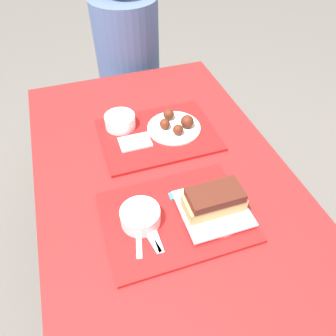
{
  "coord_description": "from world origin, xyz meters",
  "views": [
    {
      "loc": [
        -0.23,
        -0.72,
        1.55
      ],
      "look_at": [
        0.01,
        0.01,
        0.76
      ],
      "focal_mm": 35.0,
      "sensor_mm": 36.0,
      "label": 1
    }
  ],
  "objects_px": {
    "brisket_sandwich_plate": "(214,203)",
    "person_seated_across": "(127,42)",
    "bowl_coleslaw_far": "(120,120)",
    "tray_far": "(158,135)",
    "bowl_coleslaw_near": "(140,216)",
    "wings_plate_far": "(175,125)",
    "tray_near": "(176,217)"
  },
  "relations": [
    {
      "from": "brisket_sandwich_plate",
      "to": "person_seated_across",
      "type": "height_order",
      "value": "person_seated_across"
    },
    {
      "from": "bowl_coleslaw_far",
      "to": "person_seated_across",
      "type": "height_order",
      "value": "person_seated_across"
    },
    {
      "from": "bowl_coleslaw_far",
      "to": "brisket_sandwich_plate",
      "type": "bearing_deg",
      "value": -70.37
    },
    {
      "from": "tray_far",
      "to": "bowl_coleslaw_near",
      "type": "bearing_deg",
      "value": -114.51
    },
    {
      "from": "tray_far",
      "to": "wings_plate_far",
      "type": "bearing_deg",
      "value": 8.3
    },
    {
      "from": "tray_far",
      "to": "brisket_sandwich_plate",
      "type": "distance_m",
      "value": 0.41
    },
    {
      "from": "person_seated_across",
      "to": "brisket_sandwich_plate",
      "type": "bearing_deg",
      "value": -90.03
    },
    {
      "from": "tray_near",
      "to": "bowl_coleslaw_far",
      "type": "xyz_separation_m",
      "value": [
        -0.06,
        0.48,
        0.03
      ]
    },
    {
      "from": "bowl_coleslaw_far",
      "to": "wings_plate_far",
      "type": "distance_m",
      "value": 0.22
    },
    {
      "from": "bowl_coleslaw_near",
      "to": "brisket_sandwich_plate",
      "type": "xyz_separation_m",
      "value": [
        0.22,
        -0.03,
        0.01
      ]
    },
    {
      "from": "tray_far",
      "to": "brisket_sandwich_plate",
      "type": "relative_size",
      "value": 2.17
    },
    {
      "from": "tray_far",
      "to": "bowl_coleslaw_far",
      "type": "distance_m",
      "value": 0.16
    },
    {
      "from": "tray_near",
      "to": "person_seated_across",
      "type": "xyz_separation_m",
      "value": [
        0.11,
        1.11,
        0.05
      ]
    },
    {
      "from": "brisket_sandwich_plate",
      "to": "person_seated_across",
      "type": "relative_size",
      "value": 0.27
    },
    {
      "from": "tray_far",
      "to": "wings_plate_far",
      "type": "distance_m",
      "value": 0.08
    },
    {
      "from": "tray_far",
      "to": "bowl_coleslaw_far",
      "type": "xyz_separation_m",
      "value": [
        -0.13,
        0.09,
        0.03
      ]
    },
    {
      "from": "tray_near",
      "to": "tray_far",
      "type": "relative_size",
      "value": 1.0
    },
    {
      "from": "brisket_sandwich_plate",
      "to": "wings_plate_far",
      "type": "relative_size",
      "value": 0.96
    },
    {
      "from": "brisket_sandwich_plate",
      "to": "tray_near",
      "type": "bearing_deg",
      "value": 171.41
    },
    {
      "from": "brisket_sandwich_plate",
      "to": "bowl_coleslaw_far",
      "type": "height_order",
      "value": "brisket_sandwich_plate"
    },
    {
      "from": "tray_far",
      "to": "tray_near",
      "type": "bearing_deg",
      "value": -99.31
    },
    {
      "from": "tray_far",
      "to": "brisket_sandwich_plate",
      "type": "height_order",
      "value": "brisket_sandwich_plate"
    },
    {
      "from": "tray_near",
      "to": "brisket_sandwich_plate",
      "type": "xyz_separation_m",
      "value": [
        0.11,
        -0.02,
        0.04
      ]
    },
    {
      "from": "bowl_coleslaw_far",
      "to": "person_seated_across",
      "type": "relative_size",
      "value": 0.16
    },
    {
      "from": "bowl_coleslaw_near",
      "to": "brisket_sandwich_plate",
      "type": "distance_m",
      "value": 0.22
    },
    {
      "from": "bowl_coleslaw_near",
      "to": "person_seated_across",
      "type": "xyz_separation_m",
      "value": [
        0.22,
        1.1,
        0.02
      ]
    },
    {
      "from": "tray_far",
      "to": "person_seated_across",
      "type": "distance_m",
      "value": 0.73
    },
    {
      "from": "tray_near",
      "to": "bowl_coleslaw_near",
      "type": "relative_size",
      "value": 3.68
    },
    {
      "from": "brisket_sandwich_plate",
      "to": "person_seated_across",
      "type": "xyz_separation_m",
      "value": [
        0.0,
        1.13,
        0.01
      ]
    },
    {
      "from": "tray_near",
      "to": "bowl_coleslaw_near",
      "type": "distance_m",
      "value": 0.11
    },
    {
      "from": "tray_near",
      "to": "wings_plate_far",
      "type": "height_order",
      "value": "wings_plate_far"
    },
    {
      "from": "tray_near",
      "to": "bowl_coleslaw_near",
      "type": "xyz_separation_m",
      "value": [
        -0.11,
        0.01,
        0.03
      ]
    }
  ]
}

